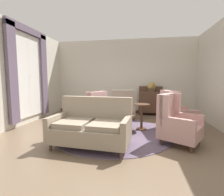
{
  "coord_description": "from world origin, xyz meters",
  "views": [
    {
      "loc": [
        0.71,
        -3.97,
        1.38
      ],
      "look_at": [
        -0.09,
        0.67,
        0.89
      ],
      "focal_mm": 26.51,
      "sensor_mm": 36.0,
      "label": 1
    }
  ],
  "objects_px": {
    "armchair_foreground_right": "(176,114)",
    "gramophone": "(152,85)",
    "armchair_back_corner": "(122,107)",
    "coffee_table": "(121,118)",
    "side_table": "(142,114)",
    "armchair_beside_settee": "(92,110)",
    "porcelain_vase": "(120,109)",
    "sideboard": "(151,102)",
    "settee": "(92,127)",
    "armchair_near_window": "(176,123)"
  },
  "relations": [
    {
      "from": "armchair_foreground_right",
      "to": "gramophone",
      "type": "relative_size",
      "value": 2.11
    },
    {
      "from": "porcelain_vase",
      "to": "sideboard",
      "type": "relative_size",
      "value": 0.28
    },
    {
      "from": "armchair_back_corner",
      "to": "side_table",
      "type": "xyz_separation_m",
      "value": [
        0.67,
        -1.15,
        -0.01
      ]
    },
    {
      "from": "armchair_back_corner",
      "to": "gramophone",
      "type": "height_order",
      "value": "gramophone"
    },
    {
      "from": "armchair_foreground_right",
      "to": "gramophone",
      "type": "height_order",
      "value": "gramophone"
    },
    {
      "from": "armchair_foreground_right",
      "to": "armchair_back_corner",
      "type": "relative_size",
      "value": 1.04
    },
    {
      "from": "armchair_foreground_right",
      "to": "armchair_back_corner",
      "type": "distance_m",
      "value": 1.91
    },
    {
      "from": "gramophone",
      "to": "sideboard",
      "type": "bearing_deg",
      "value": 118.67
    },
    {
      "from": "settee",
      "to": "sideboard",
      "type": "xyz_separation_m",
      "value": [
        1.41,
        3.53,
        0.12
      ]
    },
    {
      "from": "coffee_table",
      "to": "sideboard",
      "type": "bearing_deg",
      "value": 69.53
    },
    {
      "from": "armchair_beside_settee",
      "to": "armchair_near_window",
      "type": "xyz_separation_m",
      "value": [
        2.3,
        -1.3,
        0.01
      ]
    },
    {
      "from": "coffee_table",
      "to": "settee",
      "type": "relative_size",
      "value": 0.47
    },
    {
      "from": "coffee_table",
      "to": "armchair_near_window",
      "type": "xyz_separation_m",
      "value": [
        1.3,
        -0.59,
        0.08
      ]
    },
    {
      "from": "armchair_beside_settee",
      "to": "sideboard",
      "type": "height_order",
      "value": "sideboard"
    },
    {
      "from": "armchair_beside_settee",
      "to": "sideboard",
      "type": "relative_size",
      "value": 0.91
    },
    {
      "from": "armchair_back_corner",
      "to": "armchair_foreground_right",
      "type": "bearing_deg",
      "value": 130.33
    },
    {
      "from": "side_table",
      "to": "gramophone",
      "type": "relative_size",
      "value": 1.4
    },
    {
      "from": "armchair_foreground_right",
      "to": "sideboard",
      "type": "relative_size",
      "value": 0.96
    },
    {
      "from": "armchair_back_corner",
      "to": "gramophone",
      "type": "relative_size",
      "value": 2.03
    },
    {
      "from": "armchair_foreground_right",
      "to": "gramophone",
      "type": "bearing_deg",
      "value": 1.98
    },
    {
      "from": "porcelain_vase",
      "to": "armchair_back_corner",
      "type": "relative_size",
      "value": 0.3
    },
    {
      "from": "coffee_table",
      "to": "armchair_beside_settee",
      "type": "xyz_separation_m",
      "value": [
        -1.0,
        0.71,
        0.06
      ]
    },
    {
      "from": "coffee_table",
      "to": "side_table",
      "type": "height_order",
      "value": "side_table"
    },
    {
      "from": "coffee_table",
      "to": "gramophone",
      "type": "height_order",
      "value": "gramophone"
    },
    {
      "from": "armchair_beside_settee",
      "to": "sideboard",
      "type": "distance_m",
      "value": 2.61
    },
    {
      "from": "armchair_beside_settee",
      "to": "porcelain_vase",
      "type": "bearing_deg",
      "value": 79.34
    },
    {
      "from": "coffee_table",
      "to": "armchair_back_corner",
      "type": "height_order",
      "value": "armchair_back_corner"
    },
    {
      "from": "coffee_table",
      "to": "porcelain_vase",
      "type": "relative_size",
      "value": 2.42
    },
    {
      "from": "armchair_beside_settee",
      "to": "side_table",
      "type": "bearing_deg",
      "value": 99.32
    },
    {
      "from": "settee",
      "to": "armchair_beside_settee",
      "type": "relative_size",
      "value": 1.6
    },
    {
      "from": "armchair_foreground_right",
      "to": "armchair_back_corner",
      "type": "bearing_deg",
      "value": 44.24
    },
    {
      "from": "gramophone",
      "to": "porcelain_vase",
      "type": "bearing_deg",
      "value": -113.38
    },
    {
      "from": "coffee_table",
      "to": "porcelain_vase",
      "type": "bearing_deg",
      "value": 127.72
    },
    {
      "from": "porcelain_vase",
      "to": "settee",
      "type": "xyz_separation_m",
      "value": [
        -0.45,
        -1.11,
        -0.2
      ]
    },
    {
      "from": "coffee_table",
      "to": "gramophone",
      "type": "xyz_separation_m",
      "value": [
        0.97,
        2.38,
        0.81
      ]
    },
    {
      "from": "coffee_table",
      "to": "settee",
      "type": "xyz_separation_m",
      "value": [
        -0.49,
        -1.06,
        0.03
      ]
    },
    {
      "from": "side_table",
      "to": "porcelain_vase",
      "type": "bearing_deg",
      "value": -156.2
    },
    {
      "from": "armchair_beside_settee",
      "to": "armchair_back_corner",
      "type": "relative_size",
      "value": 0.98
    },
    {
      "from": "porcelain_vase",
      "to": "settee",
      "type": "height_order",
      "value": "settee"
    },
    {
      "from": "coffee_table",
      "to": "settee",
      "type": "distance_m",
      "value": 1.17
    },
    {
      "from": "armchair_back_corner",
      "to": "gramophone",
      "type": "bearing_deg",
      "value": -156.32
    },
    {
      "from": "settee",
      "to": "armchair_back_corner",
      "type": "distance_m",
      "value": 2.55
    },
    {
      "from": "coffee_table",
      "to": "armchair_beside_settee",
      "type": "bearing_deg",
      "value": 144.54
    },
    {
      "from": "armchair_beside_settee",
      "to": "armchair_near_window",
      "type": "relative_size",
      "value": 0.96
    },
    {
      "from": "armchair_beside_settee",
      "to": "side_table",
      "type": "relative_size",
      "value": 1.42
    },
    {
      "from": "settee",
      "to": "armchair_near_window",
      "type": "xyz_separation_m",
      "value": [
        1.79,
        0.47,
        0.04
      ]
    },
    {
      "from": "settee",
      "to": "armchair_beside_settee",
      "type": "distance_m",
      "value": 1.85
    },
    {
      "from": "settee",
      "to": "sideboard",
      "type": "bearing_deg",
      "value": 72.37
    },
    {
      "from": "armchair_beside_settee",
      "to": "armchair_foreground_right",
      "type": "bearing_deg",
      "value": 107.19
    },
    {
      "from": "armchair_foreground_right",
      "to": "armchair_near_window",
      "type": "xyz_separation_m",
      "value": [
        -0.19,
        -1.01,
        0.0
      ]
    }
  ]
}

